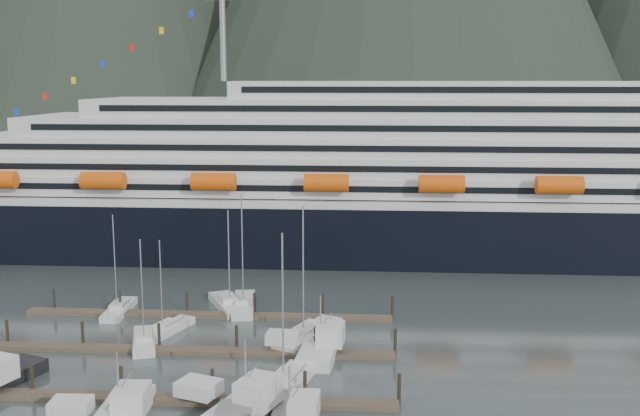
# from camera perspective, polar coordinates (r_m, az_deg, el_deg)

# --- Properties ---
(ground) EXTENTS (1600.00, 1600.00, 0.00)m
(ground) POSITION_cam_1_polar(r_m,az_deg,el_deg) (83.87, -7.55, -11.67)
(ground) COLOR #445050
(ground) RESTS_ON ground
(cruise_ship) EXTENTS (210.00, 30.40, 50.30)m
(cruise_ship) POSITION_cam_1_polar(r_m,az_deg,el_deg) (133.38, 9.95, 1.63)
(cruise_ship) COLOR black
(cruise_ship) RESTS_ON ground
(dock_near) EXTENTS (48.18, 2.28, 3.20)m
(dock_near) POSITION_cam_1_polar(r_m,az_deg,el_deg) (76.02, -12.85, -13.92)
(dock_near) COLOR #483D2E
(dock_near) RESTS_ON ground
(dock_mid) EXTENTS (48.18, 2.28, 3.20)m
(dock_mid) POSITION_cam_1_polar(r_m,az_deg,el_deg) (87.62, -10.36, -10.58)
(dock_mid) COLOR #483D2E
(dock_mid) RESTS_ON ground
(dock_far) EXTENTS (48.18, 2.28, 3.20)m
(dock_far) POSITION_cam_1_polar(r_m,az_deg,el_deg) (99.56, -8.50, -8.03)
(dock_far) COLOR #483D2E
(dock_far) RESTS_ON ground
(sailboat_b) EXTENTS (5.21, 9.23, 12.12)m
(sailboat_b) POSITION_cam_1_polar(r_m,az_deg,el_deg) (94.39, -11.58, -9.06)
(sailboat_b) COLOR silver
(sailboat_b) RESTS_ON ground
(sailboat_c) EXTENTS (4.94, 9.31, 13.20)m
(sailboat_c) POSITION_cam_1_polar(r_m,az_deg,el_deg) (90.81, -13.24, -9.88)
(sailboat_c) COLOR silver
(sailboat_c) RESTS_ON ground
(sailboat_d) EXTENTS (7.72, 12.57, 16.88)m
(sailboat_d) POSITION_cam_1_polar(r_m,az_deg,el_deg) (90.48, -0.88, -9.66)
(sailboat_d) COLOR silver
(sailboat_d) RESTS_ON ground
(sailboat_e) EXTENTS (2.79, 9.41, 13.81)m
(sailboat_e) POSITION_cam_1_polar(r_m,az_deg,el_deg) (103.49, -15.05, -7.51)
(sailboat_e) COLOR silver
(sailboat_e) RESTS_ON ground
(sailboat_f) EXTENTS (7.09, 10.30, 14.16)m
(sailboat_f) POSITION_cam_1_polar(r_m,az_deg,el_deg) (102.83, -7.03, -7.33)
(sailboat_f) COLOR silver
(sailboat_f) RESTS_ON ground
(sailboat_g) EXTENTS (4.24, 11.50, 16.42)m
(sailboat_g) POSITION_cam_1_polar(r_m,az_deg,el_deg) (102.45, -5.84, -7.37)
(sailboat_g) COLOR silver
(sailboat_g) RESTS_ON ground
(sailboat_h) EXTENTS (5.26, 10.72, 16.70)m
(sailboat_h) POSITION_cam_1_polar(r_m,az_deg,el_deg) (76.75, -2.53, -13.31)
(sailboat_h) COLOR silver
(sailboat_h) RESTS_ON ground
(trawler_b) EXTENTS (8.87, 11.63, 7.48)m
(trawler_b) POSITION_cam_1_polar(r_m,az_deg,el_deg) (71.78, -15.14, -14.93)
(trawler_b) COLOR silver
(trawler_b) RESTS_ON ground
(trawler_d) EXTENTS (11.41, 14.07, 8.10)m
(trawler_d) POSITION_cam_1_polar(r_m,az_deg,el_deg) (71.39, -5.77, -14.73)
(trawler_d) COLOR silver
(trawler_d) RESTS_ON ground
(trawler_e) EXTENTS (8.99, 11.78, 7.49)m
(trawler_e) POSITION_cam_1_polar(r_m,az_deg,el_deg) (85.61, -0.05, -10.46)
(trawler_e) COLOR silver
(trawler_e) RESTS_ON ground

